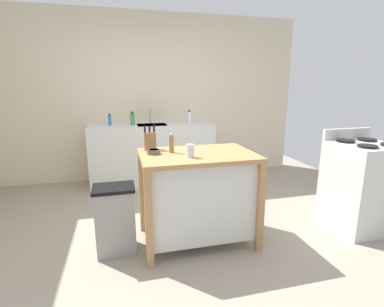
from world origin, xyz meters
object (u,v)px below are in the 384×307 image
(knife_block, at_px, (150,141))
(bottle_spray_cleaner, at_px, (189,117))
(bottle_hand_soap, at_px, (110,120))
(kitchen_island, at_px, (197,192))
(bowl_ceramic_wide, at_px, (154,152))
(trash_bin, at_px, (116,219))
(pepper_grinder, at_px, (171,143))
(stove, at_px, (361,186))
(drinking_cup, at_px, (190,151))
(bottle_dish_soap, at_px, (132,119))
(sink_faucet, at_px, (150,116))

(knife_block, height_order, bottle_spray_cleaner, knife_block)
(bottle_hand_soap, bearing_deg, kitchen_island, -67.24)
(bowl_ceramic_wide, height_order, bottle_spray_cleaner, bottle_spray_cleaner)
(bottle_spray_cleaner, bearing_deg, trash_bin, -121.18)
(pepper_grinder, relative_size, stove, 0.18)
(pepper_grinder, height_order, stove, pepper_grinder)
(trash_bin, relative_size, bottle_hand_soap, 3.65)
(kitchen_island, height_order, trash_bin, kitchen_island)
(drinking_cup, relative_size, pepper_grinder, 0.63)
(drinking_cup, relative_size, bottle_dish_soap, 0.58)
(bowl_ceramic_wide, relative_size, trash_bin, 0.19)
(bottle_spray_cleaner, bearing_deg, bowl_ceramic_wide, -113.23)
(sink_faucet, bearing_deg, drinking_cup, -87.29)
(bowl_ceramic_wide, height_order, drinking_cup, drinking_cup)
(knife_block, xyz_separation_m, bottle_spray_cleaner, (0.80, 1.64, 0.04))
(knife_block, relative_size, stove, 0.24)
(bowl_ceramic_wide, distance_m, trash_bin, 0.70)
(pepper_grinder, distance_m, sink_faucet, 1.95)
(knife_block, xyz_separation_m, sink_faucet, (0.20, 1.78, 0.05))
(bowl_ceramic_wide, relative_size, sink_faucet, 0.54)
(bowl_ceramic_wide, bearing_deg, trash_bin, -167.62)
(bottle_spray_cleaner, distance_m, stove, 2.52)
(sink_faucet, relative_size, stove, 0.21)
(drinking_cup, xyz_separation_m, sink_faucet, (-0.10, 2.17, 0.08))
(knife_block, height_order, trash_bin, knife_block)
(bottle_dish_soap, bearing_deg, kitchen_island, -75.78)
(knife_block, relative_size, drinking_cup, 2.17)
(knife_block, distance_m, sink_faucet, 1.79)
(knife_block, distance_m, bottle_hand_soap, 1.75)
(bowl_ceramic_wide, relative_size, stove, 0.11)
(kitchen_island, distance_m, drinking_cup, 0.48)
(sink_faucet, height_order, bottle_spray_cleaner, sink_faucet)
(bottle_hand_soap, height_order, bottle_spray_cleaner, bottle_spray_cleaner)
(sink_faucet, height_order, bottle_hand_soap, sink_faucet)
(bowl_ceramic_wide, bearing_deg, knife_block, 93.31)
(knife_block, distance_m, bottle_dish_soap, 1.67)
(bowl_ceramic_wide, xyz_separation_m, bottle_hand_soap, (-0.43, 1.89, 0.09))
(sink_faucet, bearing_deg, bottle_spray_cleaner, -13.23)
(sink_faucet, bearing_deg, bowl_ceramic_wide, -95.54)
(bottle_spray_cleaner, bearing_deg, pepper_grinder, -108.79)
(bottle_dish_soap, relative_size, stove, 0.19)
(trash_bin, height_order, bottle_hand_soap, bottle_hand_soap)
(bowl_ceramic_wide, height_order, sink_faucet, sink_faucet)
(pepper_grinder, distance_m, bottle_dish_soap, 1.86)
(knife_block, relative_size, bottle_dish_soap, 1.25)
(drinking_cup, bearing_deg, stove, -0.69)
(pepper_grinder, height_order, bottle_hand_soap, bottle_hand_soap)
(knife_block, height_order, drinking_cup, knife_block)
(drinking_cup, bearing_deg, pepper_grinder, 119.55)
(bottle_hand_soap, bearing_deg, bottle_spray_cleaner, -2.88)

